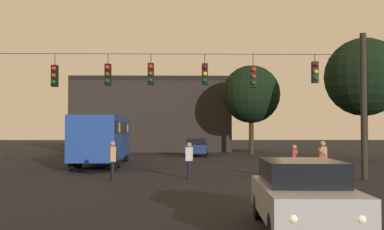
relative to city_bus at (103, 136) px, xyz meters
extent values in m
plane|color=black|center=(4.91, -0.66, -1.87)|extent=(168.00, 168.00, 0.00)
cylinder|color=black|center=(13.08, -8.88, 1.41)|extent=(0.28, 0.28, 6.54)
cylinder|color=black|center=(4.91, -8.88, 3.72)|extent=(16.34, 0.02, 0.02)
cylinder|color=black|center=(-0.66, -8.88, 3.45)|extent=(0.03, 0.03, 0.50)
cube|color=black|center=(-0.66, -8.88, 2.72)|extent=(0.26, 0.32, 0.95)
sphere|color=red|center=(-0.66, -9.06, 3.02)|extent=(0.20, 0.20, 0.20)
sphere|color=#5B3D0C|center=(-0.66, -9.06, 2.72)|extent=(0.20, 0.20, 0.20)
sphere|color=#0C4219|center=(-0.66, -9.06, 2.42)|extent=(0.20, 0.20, 0.20)
cylinder|color=black|center=(1.69, -8.88, 3.48)|extent=(0.03, 0.03, 0.45)
cube|color=black|center=(1.69, -8.88, 2.78)|extent=(0.26, 0.32, 0.95)
sphere|color=red|center=(1.69, -9.06, 3.08)|extent=(0.20, 0.20, 0.20)
sphere|color=#5B3D0C|center=(1.69, -9.06, 2.78)|extent=(0.20, 0.20, 0.20)
sphere|color=#0C4219|center=(1.69, -9.06, 2.48)|extent=(0.20, 0.20, 0.20)
cylinder|color=black|center=(3.58, -8.88, 3.50)|extent=(0.03, 0.03, 0.41)
cube|color=black|center=(3.58, -8.88, 2.82)|extent=(0.26, 0.32, 0.95)
sphere|color=red|center=(3.58, -9.06, 3.12)|extent=(0.20, 0.20, 0.20)
sphere|color=#5B3D0C|center=(3.58, -9.06, 2.82)|extent=(0.20, 0.20, 0.20)
sphere|color=#0C4219|center=(3.58, -9.06, 2.52)|extent=(0.20, 0.20, 0.20)
cylinder|color=black|center=(5.98, -8.88, 3.49)|extent=(0.03, 0.03, 0.42)
cube|color=black|center=(5.98, -8.88, 2.81)|extent=(0.26, 0.32, 0.95)
sphere|color=#510A0A|center=(5.98, -9.06, 3.11)|extent=(0.20, 0.20, 0.20)
sphere|color=orange|center=(5.98, -9.06, 2.81)|extent=(0.20, 0.20, 0.20)
sphere|color=#0C4219|center=(5.98, -9.06, 2.51)|extent=(0.20, 0.20, 0.20)
cylinder|color=black|center=(8.14, -8.88, 3.44)|extent=(0.03, 0.03, 0.53)
cube|color=black|center=(8.14, -8.88, 2.70)|extent=(0.26, 0.32, 0.95)
sphere|color=red|center=(8.14, -9.06, 3.00)|extent=(0.20, 0.20, 0.20)
sphere|color=#5B3D0C|center=(8.14, -9.06, 2.70)|extent=(0.20, 0.20, 0.20)
sphere|color=#0C4219|center=(8.14, -9.06, 2.40)|extent=(0.20, 0.20, 0.20)
cylinder|color=black|center=(10.91, -8.88, 3.54)|extent=(0.03, 0.03, 0.32)
cube|color=black|center=(10.91, -8.88, 2.91)|extent=(0.26, 0.32, 0.95)
sphere|color=#510A0A|center=(10.91, -9.06, 3.21)|extent=(0.20, 0.20, 0.20)
sphere|color=orange|center=(10.91, -9.06, 2.91)|extent=(0.20, 0.20, 0.20)
sphere|color=#0C4219|center=(10.91, -9.06, 2.61)|extent=(0.20, 0.20, 0.20)
cube|color=navy|center=(0.00, 0.01, -0.12)|extent=(2.94, 11.09, 2.50)
cube|color=black|center=(0.00, 0.01, 0.49)|extent=(2.95, 10.43, 0.70)
cylinder|color=black|center=(-1.27, 3.92, -1.37)|extent=(0.32, 1.01, 1.00)
cylinder|color=black|center=(0.95, 4.01, -1.37)|extent=(0.32, 1.01, 1.00)
cylinder|color=black|center=(-1.02, -2.23, -1.37)|extent=(0.32, 1.01, 1.00)
cylinder|color=black|center=(1.20, -2.15, -1.37)|extent=(0.32, 1.01, 1.00)
cylinder|color=black|center=(-0.94, -4.21, -1.37)|extent=(0.32, 1.01, 1.00)
cylinder|color=black|center=(1.28, -4.12, -1.37)|extent=(0.32, 1.01, 1.00)
cube|color=beige|center=(-0.13, 3.31, 0.49)|extent=(2.59, 0.90, 0.56)
cube|color=beige|center=(0.11, -2.74, 0.49)|extent=(2.59, 0.90, 0.56)
cube|color=#99999E|center=(7.59, -19.64, -1.21)|extent=(2.03, 4.39, 0.68)
cube|color=black|center=(7.60, -19.49, -0.61)|extent=(1.71, 2.40, 0.52)
cylinder|color=black|center=(6.73, -21.01, -1.55)|extent=(0.25, 0.65, 0.64)
cylinder|color=black|center=(8.46, -18.26, -1.55)|extent=(0.25, 0.65, 0.64)
cylinder|color=black|center=(6.88, -18.18, -1.55)|extent=(0.25, 0.65, 0.64)
sphere|color=white|center=(8.06, -21.77, -1.21)|extent=(0.18, 0.18, 0.18)
sphere|color=white|center=(6.91, -21.70, -1.21)|extent=(0.18, 0.18, 0.18)
cube|color=navy|center=(6.18, 10.70, -1.21)|extent=(2.21, 4.46, 0.68)
cube|color=black|center=(6.16, 10.55, -0.61)|extent=(1.80, 2.47, 0.52)
cylinder|color=black|center=(5.53, 12.19, -1.55)|extent=(0.28, 0.66, 0.64)
cylinder|color=black|center=(7.10, 12.03, -1.55)|extent=(0.28, 0.66, 0.64)
cylinder|color=black|center=(5.25, 9.36, -1.55)|extent=(0.28, 0.66, 0.64)
cylinder|color=black|center=(6.82, 9.21, -1.55)|extent=(0.28, 0.66, 0.64)
sphere|color=white|center=(5.81, 12.84, -1.21)|extent=(0.18, 0.18, 0.18)
sphere|color=white|center=(6.96, 12.73, -1.21)|extent=(0.18, 0.18, 0.18)
cylinder|color=black|center=(10.82, -10.36, -1.43)|extent=(0.14, 0.14, 0.86)
cylinder|color=black|center=(10.81, -10.20, -1.43)|extent=(0.14, 0.14, 0.86)
cube|color=#997F4C|center=(10.81, -10.28, -0.68)|extent=(0.26, 0.38, 0.65)
sphere|color=#8C6B51|center=(10.81, -10.28, -0.23)|extent=(0.23, 0.23, 0.23)
cylinder|color=black|center=(2.02, -9.51, -1.44)|extent=(0.14, 0.14, 0.85)
cylinder|color=black|center=(1.97, -9.36, -1.44)|extent=(0.14, 0.14, 0.85)
cube|color=#997F4C|center=(2.00, -9.44, -0.70)|extent=(0.33, 0.41, 0.64)
sphere|color=#8C6B51|center=(2.00, -9.44, -0.26)|extent=(0.23, 0.23, 0.23)
cylinder|color=black|center=(9.97, -8.76, -1.48)|extent=(0.14, 0.14, 0.77)
cylinder|color=black|center=(9.97, -8.92, -1.48)|extent=(0.14, 0.14, 0.77)
cube|color=maroon|center=(9.97, -8.84, -0.81)|extent=(0.24, 0.36, 0.57)
sphere|color=#8C6B51|center=(9.97, -8.84, -0.42)|extent=(0.21, 0.21, 0.21)
cylinder|color=black|center=(10.26, -12.01, -1.49)|extent=(0.14, 0.14, 0.75)
cylinder|color=black|center=(10.25, -11.85, -1.49)|extent=(0.14, 0.14, 0.75)
cube|color=maroon|center=(10.25, -11.93, -0.84)|extent=(0.26, 0.37, 0.56)
sphere|color=#8C6B51|center=(10.25, -11.93, -0.45)|extent=(0.20, 0.20, 0.20)
cylinder|color=black|center=(5.27, -8.52, -1.46)|extent=(0.14, 0.14, 0.81)
cylinder|color=black|center=(5.32, -8.37, -1.46)|extent=(0.14, 0.14, 0.81)
cube|color=silver|center=(5.29, -8.44, -0.75)|extent=(0.33, 0.41, 0.61)
sphere|color=#8C6B51|center=(5.29, -8.44, -0.33)|extent=(0.22, 0.22, 0.22)
cube|color=black|center=(1.69, 22.01, 1.75)|extent=(16.43, 8.78, 7.23)
cube|color=black|center=(1.69, 22.01, 5.62)|extent=(16.43, 8.78, 0.50)
cylinder|color=#2D2116|center=(11.23, 13.22, -0.03)|extent=(0.44, 0.44, 3.67)
sphere|color=black|center=(11.23, 13.22, 3.65)|extent=(5.29, 5.29, 5.29)
cylinder|color=black|center=(18.59, 5.30, 0.21)|extent=(0.46, 0.46, 4.16)
sphere|color=black|center=(18.59, 5.30, 4.34)|extent=(5.87, 5.87, 5.87)
camera|label=1|loc=(5.03, -29.80, 0.29)|focal=44.26mm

